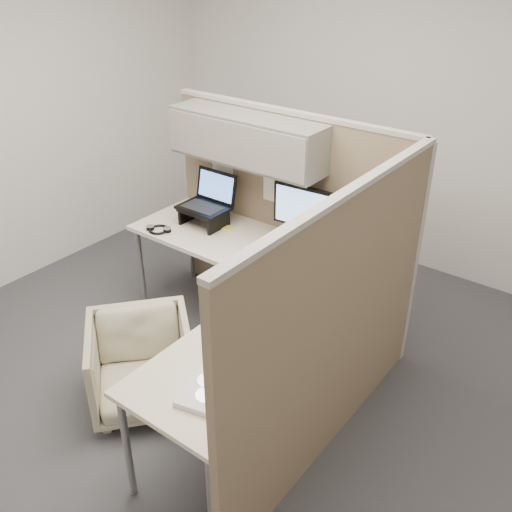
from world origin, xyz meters
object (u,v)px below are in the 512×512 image
Objects in this scene: desk at (247,287)px; office_chair at (141,361)px; monitor_left at (303,213)px; keyboard at (283,274)px.

office_chair is at bearing -118.79° from desk.
office_chair is at bearing -111.49° from monitor_left.
office_chair is at bearing -109.50° from keyboard.
desk is at bearing 11.37° from office_chair.
monitor_left is 0.96× the size of keyboard.
keyboard is (0.50, 0.83, 0.42)m from office_chair.
office_chair is 1.45m from monitor_left.
office_chair is (-0.35, -0.64, -0.36)m from desk.
office_chair is 1.33× the size of keyboard.
monitor_left reaches higher than office_chair.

